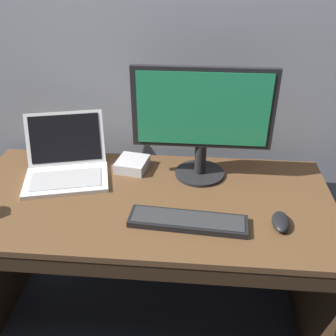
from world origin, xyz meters
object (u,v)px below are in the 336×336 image
object	(u,v)px
external_monitor	(202,119)
external_drive_box	(132,164)
wired_keyboard	(188,221)
computer_mouse	(281,222)
laptop_white	(66,166)

from	to	relation	value
external_monitor	external_drive_box	size ratio (longest dim) A/B	4.17
wired_keyboard	computer_mouse	bearing A→B (deg)	3.37
laptop_white	external_monitor	distance (m)	0.61
wired_keyboard	computer_mouse	distance (m)	0.33
laptop_white	computer_mouse	bearing A→B (deg)	-17.19
wired_keyboard	computer_mouse	size ratio (longest dim) A/B	3.68
laptop_white	wired_keyboard	distance (m)	0.61
computer_mouse	laptop_white	bearing A→B (deg)	167.75
wired_keyboard	computer_mouse	xyz separation A→B (m)	(0.33, 0.02, 0.00)
external_monitor	external_drive_box	bearing A→B (deg)	173.35
laptop_white	computer_mouse	world-z (taller)	laptop_white
external_monitor	external_drive_box	world-z (taller)	external_monitor
laptop_white	external_monitor	bearing A→B (deg)	4.47
external_monitor	laptop_white	bearing A→B (deg)	-175.53
wired_keyboard	external_drive_box	world-z (taller)	external_drive_box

